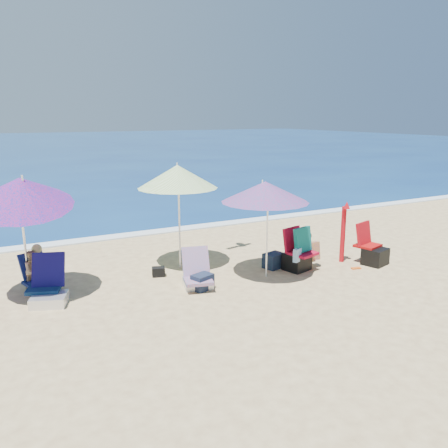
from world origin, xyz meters
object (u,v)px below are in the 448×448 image
chair_navy (48,290)px  person_center (305,250)px  furled_umbrella (344,229)px  umbrella_turquoise (265,192)px  chair_rainbow (197,277)px  person_left (34,270)px  camp_chair_left (373,252)px  umbrella_striped (178,177)px  camp_chair_right (298,255)px  umbrella_blue (21,191)px

chair_navy → person_center: (5.25, -0.59, 0.18)m
furled_umbrella → chair_navy: (-6.27, 0.66, -0.56)m
person_center → furled_umbrella: bearing=-4.1°
umbrella_turquoise → chair_rainbow: 2.16m
person_left → camp_chair_left: bearing=-14.8°
chair_navy → camp_chair_left: size_ratio=1.12×
umbrella_turquoise → umbrella_striped: 1.95m
furled_umbrella → umbrella_turquoise: bearing=-179.7°
camp_chair_left → furled_umbrella: bearing=139.5°
camp_chair_right → person_center: bearing=18.0°
camp_chair_left → camp_chair_right: camp_chair_right is taller
camp_chair_left → person_left: (-6.91, 1.82, 0.13)m
chair_rainbow → umbrella_turquoise: bearing=-3.5°
chair_rainbow → camp_chair_right: bearing=-2.0°
umbrella_turquoise → camp_chair_right: (0.87, 0.01, -1.43)m
chair_navy → camp_chair_right: (5.02, -0.67, 0.13)m
umbrella_turquoise → camp_chair_right: size_ratio=2.11×
umbrella_turquoise → chair_rainbow: size_ratio=2.43×
umbrella_turquoise → person_left: (-4.28, 1.40, -1.38)m
camp_chair_right → person_center: camp_chair_right is taller
umbrella_striped → camp_chair_left: size_ratio=2.49×
umbrella_striped → person_left: size_ratio=2.59×
umbrella_blue → camp_chair_right: (5.28, -0.98, -1.63)m
person_center → camp_chair_right: bearing=-162.0°
chair_rainbow → person_center: (2.58, -0.01, 0.19)m
umbrella_turquoise → chair_navy: umbrella_turquoise is taller
umbrella_blue → person_center: umbrella_blue is taller
chair_rainbow → camp_chair_left: 4.13m
umbrella_blue → furled_umbrella: 6.71m
chair_navy → umbrella_striped: bearing=15.2°
umbrella_turquoise → camp_chair_right: 1.68m
camp_chair_right → umbrella_turquoise: bearing=-179.6°
umbrella_blue → chair_rainbow: size_ratio=2.88×
chair_navy → person_center: bearing=-6.4°
umbrella_striped → chair_navy: bearing=-164.8°
umbrella_striped → camp_chair_right: 3.07m
umbrella_striped → chair_rainbow: 2.26m
chair_rainbow → chair_navy: bearing=167.7°
furled_umbrella → camp_chair_left: bearing=-40.5°
chair_rainbow → camp_chair_right: size_ratio=0.87×
umbrella_striped → camp_chair_right: size_ratio=2.36×
chair_navy → umbrella_turquoise: bearing=-9.2°
chair_navy → umbrella_blue: bearing=129.7°
umbrella_turquoise → chair_rainbow: (-1.47, 0.09, -1.58)m
chair_rainbow → camp_chair_right: camp_chair_right is taller
furled_umbrella → camp_chair_right: size_ratio=1.46×
umbrella_striped → person_center: bearing=-29.7°
furled_umbrella → chair_navy: furled_umbrella is taller
person_center → camp_chair_left: bearing=-18.4°
umbrella_striped → umbrella_blue: umbrella_blue is taller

